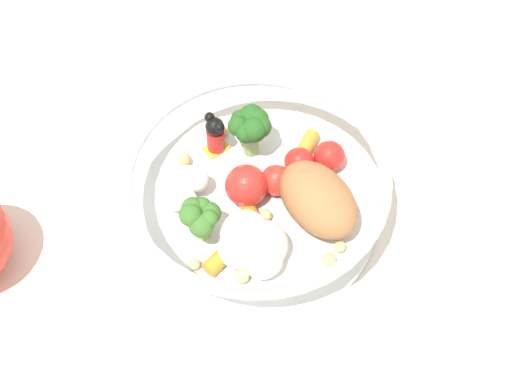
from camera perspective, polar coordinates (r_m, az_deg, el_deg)
ground_plane at (r=0.62m, az=0.74°, el=-2.08°), size 2.40×2.40×0.00m
food_container at (r=0.59m, az=0.30°, el=-0.53°), size 0.21×0.21×0.06m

